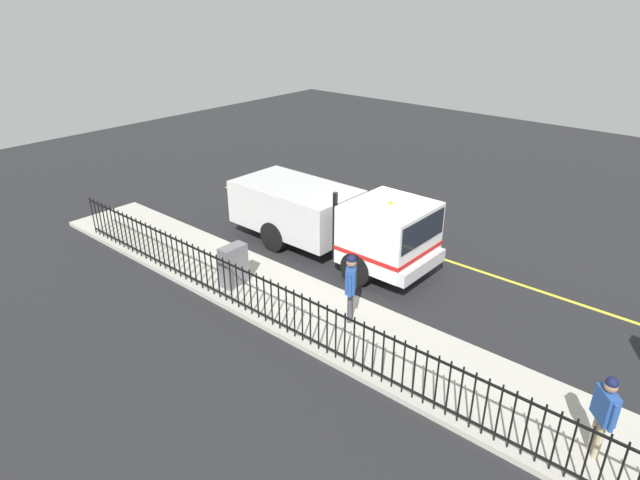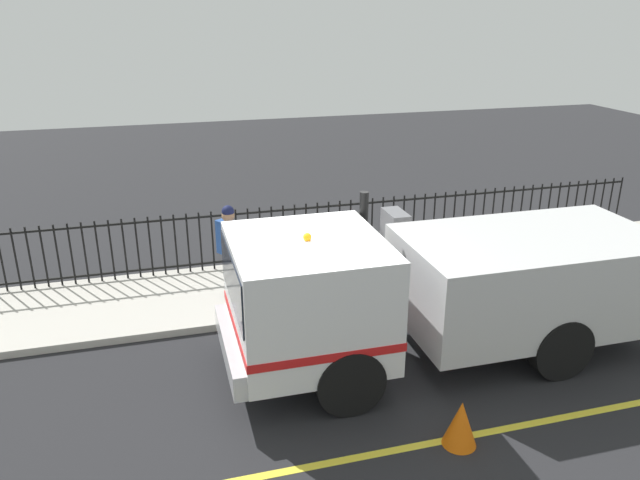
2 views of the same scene
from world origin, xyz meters
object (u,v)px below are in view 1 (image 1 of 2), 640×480
object	(u,v)px
worker_standing	(351,281)
traffic_cone	(386,230)
work_truck	(338,218)
pedestrian_distant	(605,408)
utility_cabinet	(234,265)

from	to	relation	value
worker_standing	traffic_cone	distance (m)	5.29
work_truck	pedestrian_distant	bearing A→B (deg)	68.87
worker_standing	pedestrian_distant	bearing A→B (deg)	-127.26
work_truck	traffic_cone	xyz separation A→B (m)	(-2.01, 0.38, -0.94)
worker_standing	traffic_cone	size ratio (longest dim) A/B	2.85
traffic_cone	utility_cabinet	bearing A→B (deg)	-13.45
worker_standing	traffic_cone	world-z (taller)	worker_standing
pedestrian_distant	utility_cabinet	distance (m)	9.22
work_truck	traffic_cone	size ratio (longest dim) A/B	10.97
utility_cabinet	traffic_cone	size ratio (longest dim) A/B	1.84
worker_standing	utility_cabinet	world-z (taller)	worker_standing
work_truck	pedestrian_distant	distance (m)	8.92
utility_cabinet	traffic_cone	xyz separation A→B (m)	(-5.37, 1.29, -0.39)
worker_standing	utility_cabinet	bearing A→B (deg)	68.73
pedestrian_distant	work_truck	bearing A→B (deg)	26.14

